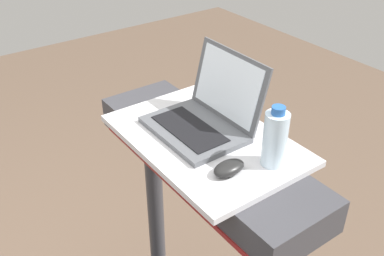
% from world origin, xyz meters
% --- Properties ---
extents(desk_board, '(0.62, 0.42, 0.02)m').
position_xyz_m(desk_board, '(0.00, 0.70, 1.15)').
color(desk_board, silver).
rests_on(desk_board, treadmill_base).
extents(laptop, '(0.32, 0.28, 0.24)m').
position_xyz_m(laptop, '(-0.04, 0.73, 1.21)').
color(laptop, '#515459').
rests_on(laptop, desk_board).
extents(computer_mouse, '(0.06, 0.10, 0.03)m').
position_xyz_m(computer_mouse, '(0.19, 0.64, 1.18)').
color(computer_mouse, black).
rests_on(computer_mouse, desk_board).
extents(water_bottle, '(0.07, 0.07, 0.19)m').
position_xyz_m(water_bottle, '(0.23, 0.77, 1.24)').
color(water_bottle, silver).
rests_on(water_bottle, desk_board).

